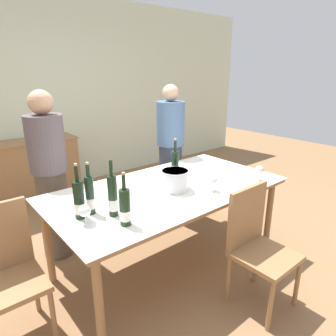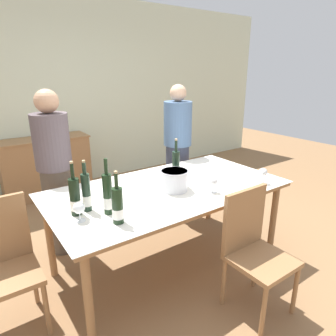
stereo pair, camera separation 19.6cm
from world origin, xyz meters
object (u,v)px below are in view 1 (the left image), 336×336
Objects in this scene: ice_bucket at (175,180)px; chair_left_end at (4,267)px; wine_bottle_1 at (125,208)px; wine_glass_1 at (213,181)px; person_host at (50,178)px; chair_near_front at (256,240)px; wine_bottle_2 at (90,196)px; wine_bottle_0 at (79,201)px; wine_bottle_3 at (113,197)px; wine_glass_0 at (259,170)px; person_guest_left at (170,153)px; dining_table at (168,194)px; wine_glass_2 at (85,212)px; sideboard_cabinet at (33,170)px; wine_bottle_4 at (175,168)px.

ice_bucket is 1.39m from chair_left_end.
wine_glass_1 is (0.88, 0.02, -0.03)m from wine_bottle_1.
chair_near_front is at bearing -59.12° from person_host.
chair_left_end is at bearing 165.93° from wine_glass_1.
wine_bottle_1 is at bearing -71.52° from wine_bottle_2.
wine_bottle_3 is (0.20, -0.12, 0.01)m from wine_bottle_0.
person_guest_left is at bearing 92.66° from wine_glass_0.
dining_table is at bearing 26.77° from wine_bottle_1.
wine_bottle_2 reaches higher than wine_glass_2.
wine_bottle_1 is at bearing -40.57° from wine_glass_2.
chair_left_end is (-0.59, 0.11, -0.38)m from wine_bottle_2.
dining_table is at bearing -48.71° from person_host.
wine_glass_2 is 0.09× the size of person_host.
person_guest_left is (1.43, -0.04, -0.00)m from person_host.
wine_bottle_0 is 0.42× the size of chair_left_end.
chair_left_end is 0.99m from person_host.
person_guest_left reaches higher than wine_glass_0.
wine_glass_0 reaches higher than wine_glass_1.
wine_bottle_0 is 1.10m from wine_glass_1.
sideboard_cabinet is 3.20× the size of wine_bottle_2.
wine_glass_0 is at bearing -87.34° from person_guest_left.
wine_glass_0 is at bearing -39.75° from person_host.
wine_bottle_4 is at bearing -2.07° from chair_left_end.
chair_left_end is (-1.33, 0.09, -0.18)m from dining_table.
wine_glass_1 is (1.07, -0.26, -0.04)m from wine_bottle_0.
wine_bottle_3 is at bearing 144.33° from chair_near_front.
wine_glass_1 is at bearing 168.56° from wine_glass_0.
wine_bottle_4 is at bearing 4.04° from wine_bottle_2.
wine_bottle_1 is 2.58× the size of wine_glass_0.
person_guest_left reaches higher than wine_bottle_0.
wine_glass_2 is 1.29m from chair_near_front.
wine_glass_1 is at bearing 88.60° from chair_near_front.
sideboard_cabinet is at bearing 86.35° from wine_bottle_3.
wine_bottle_2 is at bearing -178.26° from dining_table.
person_host reaches higher than wine_bottle_2.
ice_bucket is at bearing 4.43° from wine_glass_2.
wine_bottle_2 is 2.80× the size of wine_glass_1.
person_guest_left is at bearing 73.17° from chair_near_front.
wine_bottle_4 is at bearing 48.88° from ice_bucket.
person_host is (-0.73, 0.83, 0.09)m from dining_table.
wine_bottle_2 is 0.94× the size of wine_bottle_3.
sideboard_cabinet is at bearing 103.92° from wine_bottle_4.
sideboard_cabinet is 2.60m from wine_bottle_3.
wine_bottle_0 is 0.34m from wine_bottle_1.
wine_glass_1 is at bearing -14.07° from chair_left_end.
person_host is (-0.26, -1.56, 0.38)m from sideboard_cabinet.
person_host is at bearing 140.25° from wine_glass_0.
person_guest_left reaches higher than wine_glass_2.
wine_bottle_1 is 0.32m from wine_bottle_2.
wine_bottle_2 is at bearing 142.21° from chair_near_front.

